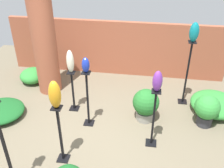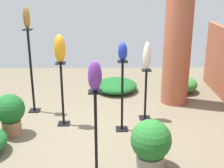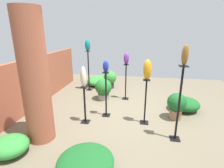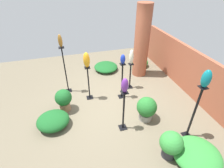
{
  "view_description": "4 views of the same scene",
  "coord_description": "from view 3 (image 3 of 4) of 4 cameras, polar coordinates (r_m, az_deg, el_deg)",
  "views": [
    {
      "loc": [
        0.86,
        -3.58,
        3.48
      ],
      "look_at": [
        0.29,
        0.15,
        1.17
      ],
      "focal_mm": 42.0,
      "sensor_mm": 36.0,
      "label": 1
    },
    {
      "loc": [
        4.47,
        0.19,
        2.42
      ],
      "look_at": [
        0.08,
        0.28,
        0.92
      ],
      "focal_mm": 50.0,
      "sensor_mm": 36.0,
      "label": 2
    },
    {
      "loc": [
        -4.37,
        -0.42,
        2.19
      ],
      "look_at": [
        0.24,
        0.38,
        0.74
      ],
      "focal_mm": 28.0,
      "sensor_mm": 36.0,
      "label": 3
    },
    {
      "loc": [
        4.0,
        -1.07,
        3.5
      ],
      "look_at": [
        0.22,
        0.01,
        0.86
      ],
      "focal_mm": 28.0,
      "sensor_mm": 36.0,
      "label": 4
    }
  ],
  "objects": [
    {
      "name": "potted_plant_front_right",
      "position": [
        5.68,
        -2.82,
        -1.43
      ],
      "size": [
        0.54,
        0.54,
        0.69
      ],
      "color": "gray",
      "rests_on": "ground"
    },
    {
      "name": "art_vase_violet",
      "position": [
        5.49,
        4.7,
        8.29
      ],
      "size": [
        0.16,
        0.17,
        0.37
      ],
      "primitive_type": "ellipsoid",
      "color": "#6B2D8C",
      "rests_on": "pedestal_violet"
    },
    {
      "name": "pedestal_violet",
      "position": [
        5.67,
        4.5,
        0.15
      ],
      "size": [
        0.2,
        0.2,
        1.16
      ],
      "color": "black",
      "rests_on": "ground"
    },
    {
      "name": "art_vase_amber",
      "position": [
        4.0,
        11.46,
        4.6
      ],
      "size": [
        0.19,
        0.19,
        0.46
      ],
      "primitive_type": "ellipsoid",
      "color": "orange",
      "rests_on": "pedestal_amber"
    },
    {
      "name": "potted_plant_mid_right",
      "position": [
        4.72,
        20.32,
        -6.26
      ],
      "size": [
        0.47,
        0.47,
        0.69
      ],
      "color": "#936B4C",
      "rests_on": "ground"
    },
    {
      "name": "foliage_bed_center",
      "position": [
        5.38,
        22.51,
        -6.03
      ],
      "size": [
        0.78,
        0.83,
        0.37
      ],
      "primitive_type": "ellipsoid",
      "color": "#195923",
      "rests_on": "ground"
    },
    {
      "name": "pedestal_cobalt",
      "position": [
        4.53,
        -1.95,
        -4.07
      ],
      "size": [
        0.2,
        0.2,
        1.19
      ],
      "color": "black",
      "rests_on": "ground"
    },
    {
      "name": "foliage_bed_rear",
      "position": [
        3.84,
        -30.38,
        -17.03
      ],
      "size": [
        0.64,
        0.68,
        0.35
      ],
      "primitive_type": "ellipsoid",
      "color": "#338C38",
      "rests_on": "ground"
    },
    {
      "name": "pedestal_teal",
      "position": [
        6.55,
        -7.62,
        3.77
      ],
      "size": [
        0.2,
        0.2,
        1.47
      ],
      "color": "black",
      "rests_on": "ground"
    },
    {
      "name": "potted_plant_walkway_edge",
      "position": [
        6.8,
        -0.65,
        1.84
      ],
      "size": [
        0.5,
        0.5,
        0.68
      ],
      "color": "#2D2D33",
      "rests_on": "ground"
    },
    {
      "name": "foliage_bed_west",
      "position": [
        7.21,
        -4.2,
        0.97
      ],
      "size": [
        1.0,
        1.02,
        0.35
      ],
      "primitive_type": "ellipsoid",
      "color": "#338C38",
      "rests_on": "ground"
    },
    {
      "name": "pedestal_ivory",
      "position": [
        4.31,
        -8.85,
        -7.32
      ],
      "size": [
        0.2,
        0.2,
        0.92
      ],
      "color": "black",
      "rests_on": "ground"
    },
    {
      "name": "ground_plane",
      "position": [
        4.9,
        3.95,
        -9.34
      ],
      "size": [
        8.0,
        8.0,
        0.0
      ],
      "primitive_type": "plane",
      "color": "#6B604C"
    },
    {
      "name": "brick_wall_back",
      "position": [
        5.54,
        -24.35,
        0.29
      ],
      "size": [
        5.6,
        0.12,
        1.45
      ],
      "primitive_type": "cube",
      "color": "#9E5138",
      "rests_on": "ground"
    },
    {
      "name": "art_vase_ivory",
      "position": [
        4.06,
        -9.33,
        2.31
      ],
      "size": [
        0.15,
        0.14,
        0.49
      ],
      "primitive_type": "ellipsoid",
      "color": "beige",
      "rests_on": "pedestal_ivory"
    },
    {
      "name": "pedestal_amber",
      "position": [
        4.26,
        10.8,
        -6.41
      ],
      "size": [
        0.2,
        0.2,
        1.11
      ],
      "color": "black",
      "rests_on": "ground"
    },
    {
      "name": "foliage_bed_east",
      "position": [
        3.16,
        -8.65,
        -23.76
      ],
      "size": [
        0.98,
        0.94,
        0.25
      ],
      "primitive_type": "ellipsoid",
      "color": "#195923",
      "rests_on": "ground"
    },
    {
      "name": "brick_pillar",
      "position": [
        3.64,
        -23.91,
        1.52
      ],
      "size": [
        0.53,
        0.53,
        2.59
      ],
      "primitive_type": "cylinder",
      "color": "#9E5138",
      "rests_on": "ground"
    },
    {
      "name": "art_vase_cobalt",
      "position": [
        4.31,
        -2.06,
        5.78
      ],
      "size": [
        0.14,
        0.15,
        0.29
      ],
      "primitive_type": "ellipsoid",
      "color": "#192D9E",
      "rests_on": "pedestal_cobalt"
    },
    {
      "name": "art_vase_bronze",
      "position": [
        3.45,
        22.73,
        8.71
      ],
      "size": [
        0.13,
        0.12,
        0.39
      ],
      "primitive_type": "ellipsoid",
      "color": "brown",
      "rests_on": "pedestal_bronze"
    },
    {
      "name": "art_vase_teal",
      "position": [
        6.4,
        -7.98,
        12.43
      ],
      "size": [
        0.19,
        0.19,
        0.4
      ],
      "primitive_type": "ellipsoid",
      "color": "#0F727A",
      "rests_on": "pedestal_teal"
    },
    {
      "name": "pedestal_bronze",
      "position": [
        3.72,
        20.9,
        -7.14
      ],
      "size": [
        0.2,
        0.2,
        1.56
      ],
      "color": "black",
      "rests_on": "ground"
    }
  ]
}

